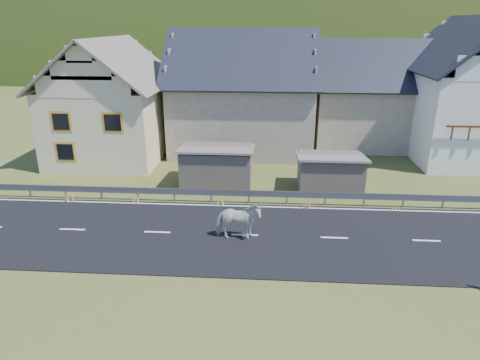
{
  "coord_description": "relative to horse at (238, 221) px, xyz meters",
  "views": [
    {
      "loc": [
        0.97,
        -17.19,
        9.02
      ],
      "look_at": [
        -0.31,
        1.5,
        2.12
      ],
      "focal_mm": 32.0,
      "sensor_mm": 36.0,
      "label": 1
    }
  ],
  "objects": [
    {
      "name": "ground",
      "position": [
        0.28,
        0.35,
        -0.89
      ],
      "size": [
        160.0,
        160.0,
        0.0
      ],
      "primitive_type": "plane",
      "color": "#404D1F",
      "rests_on": "ground"
    },
    {
      "name": "lane_markings",
      "position": [
        0.28,
        0.35,
        -0.85
      ],
      "size": [
        60.0,
        6.6,
        0.01
      ],
      "primitive_type": "cube",
      "color": "silver",
      "rests_on": "road"
    },
    {
      "name": "guardrail",
      "position": [
        0.28,
        4.03,
        -0.33
      ],
      "size": [
        28.1,
        0.09,
        0.75
      ],
      "color": "#93969B",
      "rests_on": "ground"
    },
    {
      "name": "house_stone_a",
      "position": [
        -0.72,
        15.35,
        3.74
      ],
      "size": [
        10.8,
        9.8,
        8.9
      ],
      "color": "tan",
      "rests_on": "ground"
    },
    {
      "name": "house_stone_b",
      "position": [
        9.28,
        17.35,
        3.34
      ],
      "size": [
        9.8,
        8.8,
        8.1
      ],
      "color": "tan",
      "rests_on": "ground"
    },
    {
      "name": "horse",
      "position": [
        0.0,
        0.0,
        0.0
      ],
      "size": [
        1.0,
        2.06,
        1.71
      ],
      "primitive_type": "imported",
      "rotation": [
        0.0,
        0.0,
        1.61
      ],
      "color": "beige",
      "rests_on": "road"
    },
    {
      "name": "house_white",
      "position": [
        15.28,
        14.35,
        4.17
      ],
      "size": [
        8.8,
        10.8,
        9.7
      ],
      "color": "white",
      "rests_on": "ground"
    },
    {
      "name": "shed_right",
      "position": [
        4.78,
        6.35,
        0.11
      ],
      "size": [
        3.8,
        2.9,
        2.2
      ],
      "primitive_type": "cube",
      "color": "#67594E",
      "rests_on": "ground"
    },
    {
      "name": "mountain",
      "position": [
        5.28,
        180.35,
        -20.89
      ],
      "size": [
        440.0,
        280.0,
        260.0
      ],
      "primitive_type": "ellipsoid",
      "color": "#253A0F",
      "rests_on": "ground"
    },
    {
      "name": "road",
      "position": [
        0.28,
        0.35,
        -0.87
      ],
      "size": [
        60.0,
        7.0,
        0.04
      ],
      "primitive_type": "cube",
      "color": "black",
      "rests_on": "ground"
    },
    {
      "name": "house_cream",
      "position": [
        -9.72,
        12.35,
        3.46
      ],
      "size": [
        7.8,
        9.8,
        8.3
      ],
      "color": "beige",
      "rests_on": "ground"
    },
    {
      "name": "conifer_patch",
      "position": [
        -54.72,
        110.35,
        5.11
      ],
      "size": [
        76.0,
        50.0,
        28.0
      ],
      "primitive_type": "ellipsoid",
      "color": "black",
      "rests_on": "ground"
    },
    {
      "name": "shed_left",
      "position": [
        -1.72,
        6.85,
        0.21
      ],
      "size": [
        4.3,
        3.3,
        2.4
      ],
      "primitive_type": "cube",
      "color": "#67594E",
      "rests_on": "ground"
    }
  ]
}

